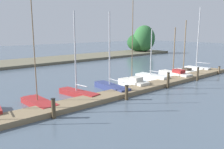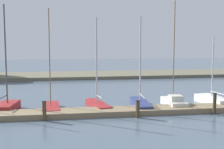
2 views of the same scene
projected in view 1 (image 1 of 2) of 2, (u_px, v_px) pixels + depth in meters
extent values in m
cube|color=#847051|center=(136.00, 89.00, 19.83)|extent=(30.32, 1.80, 0.35)
cube|color=#66604C|center=(33.00, 62.00, 36.74)|extent=(61.01, 8.00, 0.40)
ellipsoid|color=#2D6633|center=(144.00, 39.00, 51.70)|extent=(4.90, 4.67, 5.83)
ellipsoid|color=#1E4C23|center=(138.00, 43.00, 52.56)|extent=(4.79, 5.36, 3.97)
cube|color=maroon|center=(39.00, 103.00, 15.95)|extent=(1.37, 3.50, 0.38)
cube|color=maroon|center=(30.00, 99.00, 17.05)|extent=(0.70, 0.89, 0.32)
cylinder|color=#7F6647|center=(34.00, 51.00, 15.45)|extent=(0.07, 0.07, 6.82)
cube|color=maroon|center=(79.00, 94.00, 18.33)|extent=(1.64, 3.83, 0.42)
cube|color=maroon|center=(65.00, 91.00, 19.35)|extent=(0.68, 1.01, 0.36)
cylinder|color=#B7B7BC|center=(75.00, 52.00, 17.86)|extent=(0.11, 0.11, 6.23)
cylinder|color=#B7B7BC|center=(81.00, 86.00, 18.02)|extent=(0.31, 1.26, 0.07)
cube|color=navy|center=(112.00, 88.00, 20.04)|extent=(1.33, 4.14, 0.51)
cube|color=navy|center=(100.00, 84.00, 21.50)|extent=(0.63, 1.06, 0.43)
cylinder|color=#B7B7BC|center=(110.00, 49.00, 19.64)|extent=(0.12, 0.12, 6.23)
cylinder|color=#B7B7BC|center=(116.00, 81.00, 19.39)|extent=(0.23, 2.10, 0.06)
cube|color=silver|center=(133.00, 83.00, 21.49)|extent=(1.31, 3.10, 0.59)
cube|color=silver|center=(124.00, 81.00, 22.56)|extent=(0.68, 0.79, 0.50)
cube|color=beige|center=(136.00, 79.00, 21.11)|extent=(0.93, 0.95, 0.38)
cylinder|color=#7F6647|center=(132.00, 41.00, 20.92)|extent=(0.08, 0.08, 7.26)
cube|color=white|center=(152.00, 77.00, 24.17)|extent=(1.81, 3.53, 0.59)
cube|color=white|center=(140.00, 76.00, 25.16)|extent=(0.85, 0.94, 0.50)
cylinder|color=#B7B7BC|center=(151.00, 52.00, 23.83)|extent=(0.10, 0.10, 4.69)
cylinder|color=#B7B7BC|center=(158.00, 72.00, 23.63)|extent=(0.36, 1.97, 0.07)
cube|color=silver|center=(175.00, 75.00, 25.70)|extent=(1.52, 3.97, 0.57)
cube|color=silver|center=(163.00, 73.00, 27.11)|extent=(0.71, 1.03, 0.48)
cube|color=maroon|center=(179.00, 71.00, 25.22)|extent=(0.95, 1.25, 0.37)
cylinder|color=#7F6647|center=(174.00, 50.00, 25.41)|extent=(0.12, 0.12, 4.90)
cube|color=silver|center=(184.00, 71.00, 28.31)|extent=(1.47, 2.81, 0.39)
cube|color=silver|center=(177.00, 70.00, 29.31)|extent=(0.69, 0.75, 0.33)
cube|color=#3D3328|center=(187.00, 69.00, 27.97)|extent=(0.93, 0.91, 0.25)
cylinder|color=#7F6647|center=(185.00, 45.00, 27.87)|extent=(0.12, 0.12, 5.96)
cube|color=white|center=(198.00, 69.00, 29.56)|extent=(1.17, 3.03, 0.53)
cube|color=white|center=(188.00, 68.00, 30.48)|extent=(0.57, 0.78, 0.45)
cylinder|color=#B7B7BC|center=(198.00, 38.00, 28.96)|extent=(0.11, 0.11, 7.43)
cylinder|color=#B7B7BC|center=(203.00, 63.00, 28.99)|extent=(0.22, 1.80, 0.06)
cylinder|color=#4C3D28|center=(54.00, 109.00, 13.66)|extent=(0.24, 0.24, 1.20)
cylinder|color=black|center=(53.00, 99.00, 13.54)|extent=(0.28, 0.28, 0.04)
cylinder|color=#4C3D28|center=(127.00, 93.00, 17.30)|extent=(0.25, 0.25, 1.10)
cylinder|color=black|center=(127.00, 86.00, 17.19)|extent=(0.29, 0.29, 0.04)
cylinder|color=#3D3323|center=(168.00, 81.00, 20.78)|extent=(0.23, 0.23, 1.41)
cylinder|color=black|center=(169.00, 73.00, 20.64)|extent=(0.26, 0.26, 0.04)
cylinder|color=#3D3323|center=(198.00, 74.00, 23.77)|extent=(0.19, 0.19, 1.39)
cylinder|color=black|center=(198.00, 67.00, 23.64)|extent=(0.22, 0.22, 0.04)
cylinder|color=brown|center=(219.00, 70.00, 27.44)|extent=(0.21, 0.21, 0.91)
cylinder|color=black|center=(219.00, 66.00, 27.35)|extent=(0.24, 0.24, 0.04)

